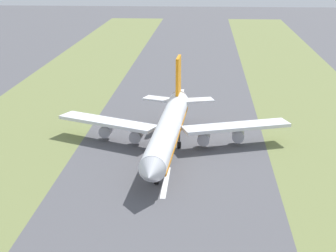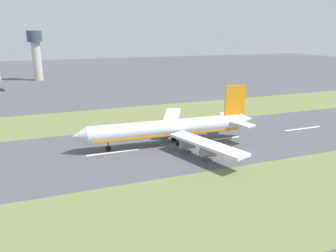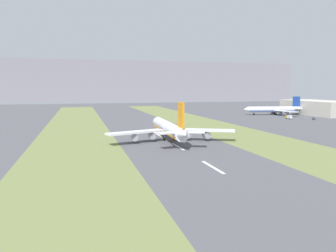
{
  "view_description": "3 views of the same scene",
  "coord_description": "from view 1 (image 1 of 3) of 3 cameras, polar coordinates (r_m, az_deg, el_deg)",
  "views": [
    {
      "loc": [
        -8.5,
        137.76,
        49.75
      ],
      "look_at": [
        0.83,
        1.02,
        7.0
      ],
      "focal_mm": 60.0,
      "sensor_mm": 36.0,
      "label": 1
    },
    {
      "loc": [
        -103.13,
        39.97,
        39.19
      ],
      "look_at": [
        0.83,
        1.02,
        7.0
      ],
      "focal_mm": 35.0,
      "sensor_mm": 36.0,
      "label": 2
    },
    {
      "loc": [
        -42.71,
        -158.41,
        26.56
      ],
      "look_at": [
        0.83,
        1.02,
        7.0
      ],
      "focal_mm": 35.0,
      "sensor_mm": 36.0,
      "label": 3
    }
  ],
  "objects": [
    {
      "name": "centreline_dash_mid",
      "position": [
        164.66,
        0.76,
        -0.26
      ],
      "size": [
        1.2,
        18.0,
        0.01
      ],
      "primitive_type": "cube",
      "color": "silver",
      "rests_on": "ground"
    },
    {
      "name": "grass_median_east",
      "position": [
        155.93,
        -16.4,
        -2.01
      ],
      "size": [
        40.0,
        600.0,
        0.01
      ],
      "primitive_type": "cube",
      "color": "olive",
      "rests_on": "ground"
    },
    {
      "name": "airplane_main_jet",
      "position": [
        145.66,
        0.09,
        -0.15
      ],
      "size": [
        64.05,
        67.19,
        20.2
      ],
      "color": "silver",
      "rests_on": "ground"
    },
    {
      "name": "centreline_dash_near",
      "position": [
        203.1,
        1.39,
        3.14
      ],
      "size": [
        1.2,
        18.0,
        0.01
      ],
      "primitive_type": "cube",
      "color": "silver",
      "rests_on": "ground"
    },
    {
      "name": "ground_plane",
      "position": [
        146.71,
        0.35,
        -2.5
      ],
      "size": [
        800.0,
        800.0,
        0.0
      ],
      "primitive_type": "plane",
      "color": "#4C4C51"
    },
    {
      "name": "centreline_dash_far",
      "position": [
        127.17,
        -0.24,
        -5.7
      ],
      "size": [
        1.2,
        18.0,
        0.01
      ],
      "primitive_type": "cube",
      "color": "silver",
      "rests_on": "ground"
    }
  ]
}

